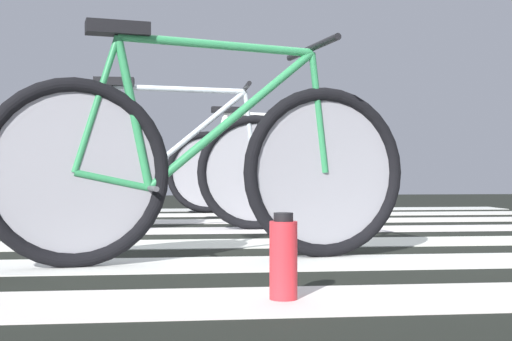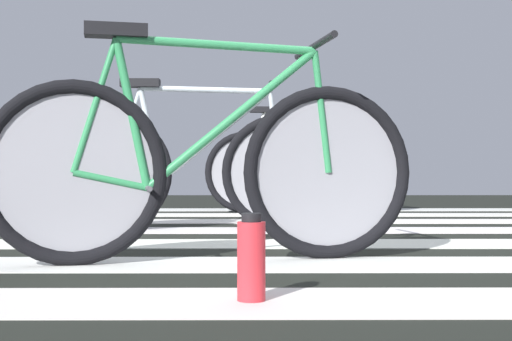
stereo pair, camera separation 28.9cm
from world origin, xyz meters
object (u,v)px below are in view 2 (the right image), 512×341
at_px(bicycle_1_of_3, 205,166).
at_px(water_bottle, 251,260).
at_px(bicycle_3_of_3, 303,169).
at_px(bicycle_2_of_3, 196,168).

xyz_separation_m(bicycle_1_of_3, water_bottle, (0.19, -0.82, -0.27)).
xyz_separation_m(bicycle_3_of_3, water_bottle, (-0.45, -4.15, -0.27)).
relative_size(bicycle_3_of_3, water_bottle, 7.04).
relative_size(bicycle_1_of_3, water_bottle, 6.95).
height_order(bicycle_2_of_3, bicycle_3_of_3, same).
bearing_deg(bicycle_2_of_3, bicycle_3_of_3, 66.36).
height_order(bicycle_1_of_3, bicycle_3_of_3, same).
relative_size(bicycle_1_of_3, bicycle_3_of_3, 0.99).
relative_size(bicycle_2_of_3, water_bottle, 7.05).
xyz_separation_m(bicycle_2_of_3, bicycle_3_of_3, (0.79, 1.83, 0.00)).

